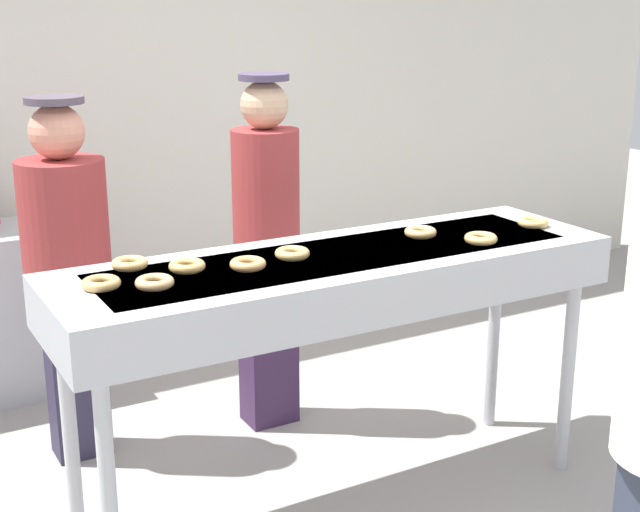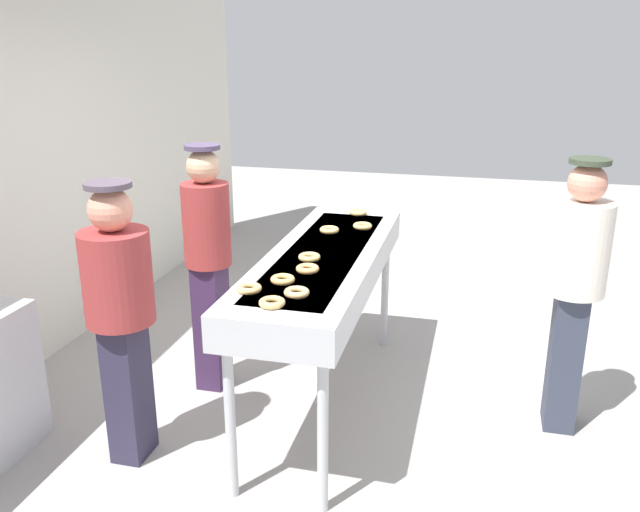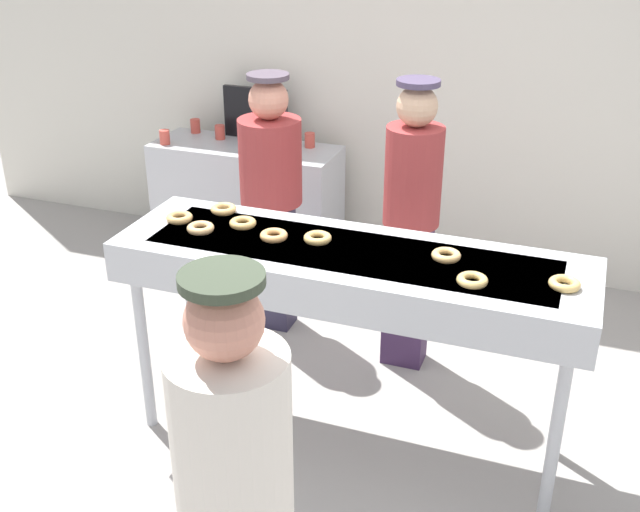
# 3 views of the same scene
# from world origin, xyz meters

# --- Properties ---
(ground_plane) EXTENTS (16.00, 16.00, 0.00)m
(ground_plane) POSITION_xyz_m (0.00, 0.00, 0.00)
(ground_plane) COLOR #9E9993
(back_wall) EXTENTS (8.00, 0.12, 2.84)m
(back_wall) POSITION_xyz_m (0.00, 2.25, 1.42)
(back_wall) COLOR silver
(back_wall) RESTS_ON ground
(fryer_conveyor) EXTENTS (2.20, 0.65, 1.06)m
(fryer_conveyor) POSITION_xyz_m (0.00, 0.00, 0.96)
(fryer_conveyor) COLOR #B7BABF
(fryer_conveyor) RESTS_ON ground
(glazed_donut_0) EXTENTS (0.18, 0.18, 0.04)m
(glazed_donut_0) POSITION_xyz_m (0.94, -0.03, 1.08)
(glazed_donut_0) COLOR #E7BB67
(glazed_donut_0) RESTS_ON fryer_conveyor
(glazed_donut_1) EXTENTS (0.18, 0.18, 0.04)m
(glazed_donut_1) POSITION_xyz_m (0.43, 0.07, 1.08)
(glazed_donut_1) COLOR #E6B36B
(glazed_donut_1) RESTS_ON fryer_conveyor
(glazed_donut_2) EXTENTS (0.18, 0.18, 0.04)m
(glazed_donut_2) POSITION_xyz_m (-0.74, -0.04, 1.08)
(glazed_donut_2) COLOR #E2B06F
(glazed_donut_2) RESTS_ON fryer_conveyor
(glazed_donut_3) EXTENTS (0.15, 0.15, 0.04)m
(glazed_donut_3) POSITION_xyz_m (-0.38, -0.00, 1.08)
(glazed_donut_3) COLOR #EDAA62
(glazed_donut_3) RESTS_ON fryer_conveyor
(glazed_donut_4) EXTENTS (0.18, 0.18, 0.04)m
(glazed_donut_4) POSITION_xyz_m (0.58, -0.13, 1.08)
(glazed_donut_4) COLOR #DDB365
(glazed_donut_4) RESTS_ON fryer_conveyor
(glazed_donut_5) EXTENTS (0.18, 0.18, 0.04)m
(glazed_donut_5) POSITION_xyz_m (-0.17, 0.04, 1.08)
(glazed_donut_5) COLOR #E4B766
(glazed_donut_5) RESTS_ON fryer_conveyor
(glazed_donut_6) EXTENTS (0.15, 0.15, 0.04)m
(glazed_donut_6) POSITION_xyz_m (-0.58, 0.08, 1.08)
(glazed_donut_6) COLOR #E0AF5F
(glazed_donut_6) RESTS_ON fryer_conveyor
(glazed_donut_7) EXTENTS (0.16, 0.16, 0.04)m
(glazed_donut_7) POSITION_xyz_m (-0.74, 0.21, 1.08)
(glazed_donut_7) COLOR #E8B468
(glazed_donut_7) RESTS_ON fryer_conveyor
(glazed_donut_8) EXTENTS (0.19, 0.19, 0.04)m
(glazed_donut_8) POSITION_xyz_m (-0.90, 0.04, 1.08)
(glazed_donut_8) COLOR #DDAC64
(glazed_donut_8) RESTS_ON fryer_conveyor
(worker_baker) EXTENTS (0.37, 0.37, 1.61)m
(worker_baker) POSITION_xyz_m (-0.80, 0.94, 0.94)
(worker_baker) COLOR #2B273E
(worker_baker) RESTS_ON ground
(worker_assistant) EXTENTS (0.31, 0.31, 1.68)m
(worker_assistant) POSITION_xyz_m (0.09, 0.81, 0.94)
(worker_assistant) COLOR #382244
(worker_assistant) RESTS_ON ground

